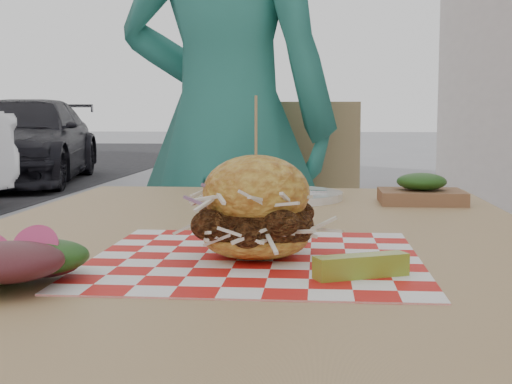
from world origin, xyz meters
TOP-DOWN VIEW (x-y plane):
  - diner at (0.13, 1.08)m, footprint 0.72×0.56m
  - car_dark at (-3.60, 8.43)m, footprint 2.24×4.15m
  - patio_table at (0.31, 0.05)m, footprint 0.80×1.20m
  - patio_chair at (0.30, 1.12)m, footprint 0.44×0.45m
  - paper_liner at (0.33, -0.14)m, footprint 0.36×0.36m
  - sandwich at (0.33, -0.14)m, footprint 0.16×0.16m
  - pickle_spear at (0.44, -0.23)m, footprint 0.10×0.06m
  - side_salad at (0.11, -0.29)m, footprint 0.14×0.14m
  - place_setting at (0.31, 0.43)m, footprint 0.27×0.27m
  - kraft_tray at (0.58, 0.39)m, footprint 0.15×0.12m

SIDE VIEW (x-z plane):
  - patio_chair at x=0.30m, z-range 0.08..1.03m
  - car_dark at x=-3.60m, z-range 0.00..1.14m
  - patio_table at x=0.31m, z-range 0.30..1.05m
  - paper_liner at x=0.33m, z-range 0.75..0.75m
  - place_setting at x=0.31m, z-range 0.75..0.77m
  - pickle_spear at x=0.44m, z-range 0.75..0.77m
  - side_salad at x=0.11m, z-range 0.74..0.79m
  - kraft_tray at x=0.58m, z-range 0.74..0.80m
  - sandwich at x=0.33m, z-range 0.71..0.89m
  - diner at x=0.13m, z-range 0.00..1.76m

